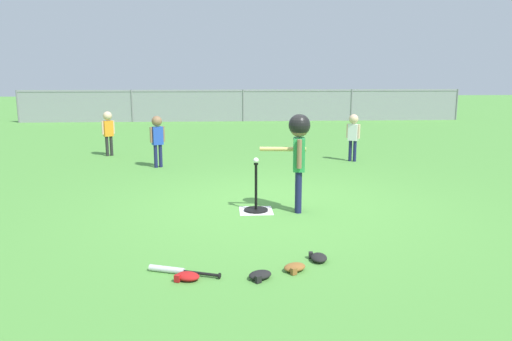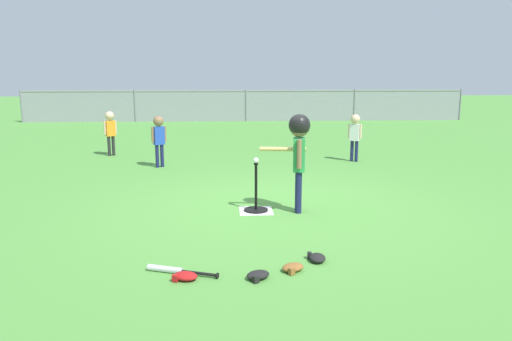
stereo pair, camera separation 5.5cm
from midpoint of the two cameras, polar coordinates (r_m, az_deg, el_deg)
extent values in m
plane|color=#51933D|center=(6.97, 2.01, -4.01)|extent=(60.00, 60.00, 0.00)
cube|color=white|center=(6.71, -0.24, -4.58)|extent=(0.44, 0.44, 0.01)
cylinder|color=black|center=(6.71, -0.24, -4.51)|extent=(0.32, 0.32, 0.03)
cylinder|color=black|center=(6.62, -0.24, -1.81)|extent=(0.04, 0.04, 0.62)
cylinder|color=black|center=(6.56, -0.24, 0.75)|extent=(0.06, 0.06, 0.02)
sphere|color=white|center=(6.55, -0.24, 1.15)|extent=(0.07, 0.07, 0.07)
cylinder|color=#191E4C|center=(6.57, 4.61, -2.49)|extent=(0.09, 0.09, 0.55)
cylinder|color=#191E4C|center=(6.69, 4.58, -2.24)|extent=(0.09, 0.09, 0.55)
cube|color=green|center=(6.53, 4.66, 1.84)|extent=(0.18, 0.26, 0.43)
cylinder|color=#8C6647|center=(6.37, 4.70, 1.88)|extent=(0.06, 0.06, 0.37)
cylinder|color=#8C6647|center=(6.68, 4.63, 2.32)|extent=(0.06, 0.06, 0.37)
sphere|color=#8C6647|center=(6.48, 4.71, 4.90)|extent=(0.25, 0.25, 0.25)
sphere|color=black|center=(6.48, 4.72, 5.17)|extent=(0.28, 0.28, 0.28)
cylinder|color=#DBB266|center=(6.52, 2.83, 2.44)|extent=(0.60, 0.13, 0.06)
cylinder|color=#262626|center=(11.44, -16.25, 2.71)|extent=(0.07, 0.07, 0.43)
cylinder|color=#262626|center=(11.40, -16.70, 2.66)|extent=(0.07, 0.07, 0.43)
cube|color=orange|center=(11.37, -16.58, 4.59)|extent=(0.22, 0.20, 0.34)
cylinder|color=beige|center=(11.41, -16.02, 4.77)|extent=(0.05, 0.05, 0.29)
cylinder|color=beige|center=(11.33, -17.16, 4.66)|extent=(0.05, 0.05, 0.29)
sphere|color=beige|center=(11.34, -16.66, 5.96)|extent=(0.19, 0.19, 0.19)
cylinder|color=#191E4C|center=(9.84, -10.95, 1.65)|extent=(0.07, 0.07, 0.44)
cylinder|color=#191E4C|center=(9.81, -11.49, 1.60)|extent=(0.07, 0.07, 0.44)
cube|color=#2347B7|center=(9.77, -11.31, 3.90)|extent=(0.23, 0.20, 0.34)
cylinder|color=#8C6647|center=(9.81, -10.64, 4.10)|extent=(0.05, 0.05, 0.29)
cylinder|color=#8C6647|center=(9.73, -11.99, 3.98)|extent=(0.05, 0.05, 0.29)
sphere|color=#8C6647|center=(9.74, -11.37, 5.53)|extent=(0.20, 0.20, 0.20)
cylinder|color=#191E4C|center=(10.46, 11.01, 2.18)|extent=(0.07, 0.07, 0.43)
cylinder|color=#191E4C|center=(10.49, 10.51, 2.23)|extent=(0.07, 0.07, 0.43)
cube|color=white|center=(10.43, 10.83, 4.28)|extent=(0.22, 0.20, 0.33)
cylinder|color=beige|center=(10.39, 11.47, 4.37)|extent=(0.05, 0.05, 0.29)
cylinder|color=beige|center=(10.46, 10.21, 4.46)|extent=(0.05, 0.05, 0.29)
sphere|color=beige|center=(10.40, 10.89, 5.77)|extent=(0.19, 0.19, 0.19)
cylinder|color=silver|center=(4.82, -10.43, -10.99)|extent=(0.35, 0.17, 0.06)
cylinder|color=black|center=(4.68, -6.54, -11.56)|extent=(0.34, 0.14, 0.03)
cylinder|color=black|center=(4.62, -4.51, -11.83)|extent=(0.03, 0.05, 0.05)
ellipsoid|color=brown|center=(4.79, 4.09, -10.90)|extent=(0.27, 0.25, 0.07)
cube|color=brown|center=(4.70, 3.98, -11.35)|extent=(0.06, 0.06, 0.06)
ellipsoid|color=black|center=(4.61, 0.12, -11.78)|extent=(0.27, 0.25, 0.07)
cube|color=black|center=(4.52, -0.10, -12.26)|extent=(0.06, 0.06, 0.06)
ellipsoid|color=#B21919|center=(4.63, -8.11, -11.81)|extent=(0.26, 0.23, 0.07)
cube|color=#B21919|center=(4.59, -9.27, -12.01)|extent=(0.06, 0.06, 0.06)
ellipsoid|color=black|center=(5.04, 6.84, -9.80)|extent=(0.18, 0.23, 0.07)
cube|color=black|center=(5.09, 5.94, -9.55)|extent=(0.04, 0.05, 0.06)
cylinder|color=slate|center=(19.81, -25.53, 6.58)|extent=(0.06, 0.06, 1.15)
cylinder|color=slate|center=(18.70, -14.00, 7.13)|extent=(0.06, 0.06, 1.15)
cylinder|color=slate|center=(18.41, -1.56, 7.40)|extent=(0.06, 0.06, 1.15)
cylinder|color=slate|center=(18.98, 10.70, 7.33)|extent=(0.06, 0.06, 1.15)
cylinder|color=slate|center=(20.34, 21.77, 6.98)|extent=(0.06, 0.06, 1.15)
cube|color=gray|center=(18.38, -1.57, 9.01)|extent=(16.00, 0.03, 0.03)
cube|color=gray|center=(18.41, -1.56, 7.40)|extent=(16.00, 0.01, 1.15)
camera|label=1|loc=(0.03, -90.24, -0.05)|focal=35.20mm
camera|label=2|loc=(0.03, 89.76, 0.05)|focal=35.20mm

